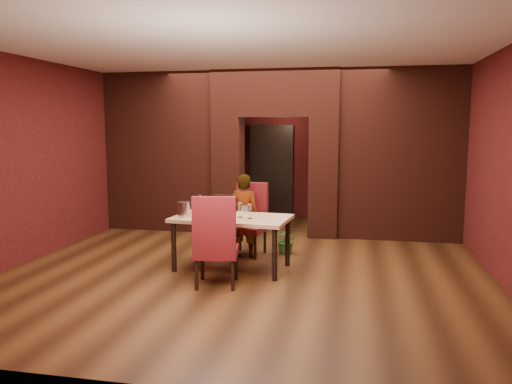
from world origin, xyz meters
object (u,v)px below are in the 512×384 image
chair_near (217,240)px  potted_plant (287,240)px  wine_glass_a (226,210)px  water_bottle (200,204)px  wine_glass_c (250,211)px  chair_far (247,220)px  person_seated (244,216)px  dining_table (232,243)px  wine_bucket (184,209)px  wine_glass_b (240,210)px

chair_near → potted_plant: (0.69, 1.85, -0.39)m
wine_glass_a → potted_plant: wine_glass_a is taller
water_bottle → potted_plant: size_ratio=0.66×
wine_glass_c → potted_plant: bearing=71.8°
chair_far → wine_glass_c: size_ratio=5.66×
person_seated → potted_plant: bearing=-145.3°
dining_table → wine_bucket: wine_bucket is taller
wine_glass_a → wine_bucket: (-0.59, -0.19, 0.02)m
person_seated → wine_bucket: (-0.71, -0.86, 0.22)m
wine_glass_a → wine_glass_b: bearing=-15.3°
wine_glass_a → potted_plant: size_ratio=0.41×
dining_table → wine_glass_a: wine_glass_a is taller
chair_far → wine_glass_a: chair_far is taller
wine_glass_c → potted_plant: size_ratio=0.45×
person_seated → wine_glass_b: person_seated is taller
wine_glass_c → chair_far: bearing=104.7°
wine_glass_b → dining_table: bearing=167.4°
wine_glass_b → wine_glass_c: (0.16, -0.07, -0.00)m
wine_glass_a → wine_glass_b: (0.23, -0.06, 0.01)m
wine_bucket → water_bottle: size_ratio=0.74×
dining_table → chair_far: chair_far is taller
wine_glass_a → water_bottle: (-0.42, 0.06, 0.06)m
wine_glass_c → wine_bucket: size_ratio=0.93×
chair_far → water_bottle: 1.00m
dining_table → wine_bucket: (-0.69, -0.15, 0.51)m
chair_far → wine_bucket: chair_far is taller
dining_table → chair_near: chair_near is taller
dining_table → wine_glass_b: (0.13, -0.03, 0.51)m
wine_glass_c → wine_bucket: 0.99m
chair_far → water_bottle: (-0.57, -0.74, 0.35)m
wine_glass_a → wine_glass_b: 0.23m
chair_far → potted_plant: (0.63, 0.23, -0.36)m
wine_glass_a → potted_plant: bearing=53.1°
wine_glass_b → water_bottle: size_ratio=0.70×
chair_near → wine_bucket: chair_near is taller
dining_table → chair_near: 0.82m
wine_glass_c → wine_bucket: bearing=-176.8°
wine_bucket → dining_table: bearing=12.6°
chair_far → wine_glass_a: bearing=-90.5°
chair_far → chair_near: bearing=-82.3°
chair_far → wine_glass_c: bearing=-65.4°
wine_glass_c → wine_glass_b: bearing=157.5°
wine_glass_c → dining_table: bearing=161.8°
chair_far → chair_near: chair_near is taller
chair_near → potted_plant: size_ratio=2.65×
chair_far → person_seated: 0.15m
chair_near → water_bottle: 1.07m
chair_far → water_bottle: size_ratio=3.89×
dining_table → chair_near: (-0.01, -0.79, 0.22)m
wine_glass_b → water_bottle: water_bottle is taller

